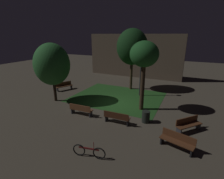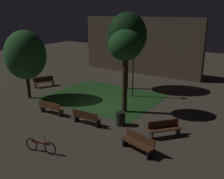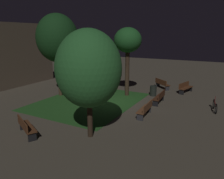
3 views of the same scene
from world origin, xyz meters
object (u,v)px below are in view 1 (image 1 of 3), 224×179
Objects in this scene: bench_front_left at (64,86)px; trash_bin at (146,117)px; tree_near_wall at (132,47)px; tree_back_right at (52,64)px; tree_left_canopy at (144,56)px; bench_by_lamp at (81,109)px; bench_near_trees at (177,141)px; bicycle at (89,151)px; lamp_post_path_center at (141,68)px; bench_corner at (117,117)px; bench_path_side at (188,124)px.

bench_front_left reaches higher than trash_bin.
tree_near_wall is (6.56, 3.52, 4.13)m from bench_front_left.
tree_near_wall is at bearing 51.50° from tree_back_right.
tree_left_canopy is 6.60× the size of trash_bin.
tree_near_wall is 1.19× the size of tree_left_canopy.
tree_left_canopy is (7.73, 1.57, 0.99)m from tree_back_right.
bench_by_lamp is 0.35× the size of tree_back_right.
bench_by_lamp is at bearing 171.32° from bench_near_trees.
bench_near_trees is 1.09× the size of bicycle.
bench_near_trees is 0.34× the size of tree_left_canopy.
lamp_post_path_center is 6.02m from trash_bin.
bicycle is at bearing -43.53° from bench_front_left.
bench_corner is 0.44× the size of lamp_post_path_center.
bicycle reaches higher than bench_corner.
tree_left_canopy is 4.51m from trash_bin.
bench_by_lamp and bench_path_side have the same top height.
tree_back_right is (-10.89, 2.53, 2.90)m from bench_near_trees.
tree_back_right is (-5.10, -6.41, -1.23)m from tree_near_wall.
bench_near_trees is at bearing -57.05° from tree_near_wall.
bicycle is at bearing -108.71° from trash_bin.
tree_left_canopy reaches higher than tree_back_right.
bicycle reaches higher than trash_bin.
bench_corner is at bearing -77.32° from tree_near_wall.
tree_left_canopy is at bearing 83.89° from bicycle.
tree_near_wall is 1.57× the size of lamp_post_path_center.
lamp_post_path_center is (6.62, 4.72, -0.53)m from tree_back_right.
bench_corner is 0.35× the size of tree_back_right.
trash_bin is 5.03m from bicycle.
bench_corner is at bearing -166.00° from bench_path_side.
bench_path_side reaches higher than trash_bin.
lamp_post_path_center is (-4.72, 5.07, 2.37)m from bench_path_side.
bench_by_lamp and bench_near_trees have the same top height.
bench_front_left is at bearing -167.19° from lamp_post_path_center.
tree_near_wall is 8.75m from trash_bin.
trash_bin is 0.49× the size of bicycle.
bench_corner is 3.71m from bicycle.
tree_near_wall reaches higher than tree_back_right.
bicycle reaches higher than bench_path_side.
bench_by_lamp and bench_front_left have the same top height.
bicycle is at bearing -87.76° from lamp_post_path_center.
bench_by_lamp is 6.25m from tree_left_canopy.
bicycle is (-0.72, -6.73, -4.03)m from tree_left_canopy.
bench_corner is at bearing -0.00° from bench_by_lamp.
bench_front_left is 0.35× the size of tree_back_right.
tree_near_wall is (-5.80, 8.94, 4.13)m from bench_near_trees.
lamp_post_path_center reaches higher than bicycle.
bench_by_lamp is at bearing -171.49° from bench_path_side.
bench_near_trees is 3.11m from trash_bin.
bench_near_trees is at bearing 34.15° from bicycle.
trash_bin is (2.00, -5.13, -2.44)m from lamp_post_path_center.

